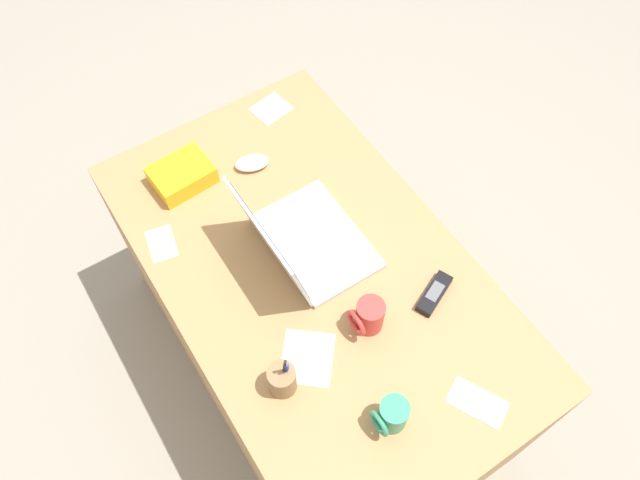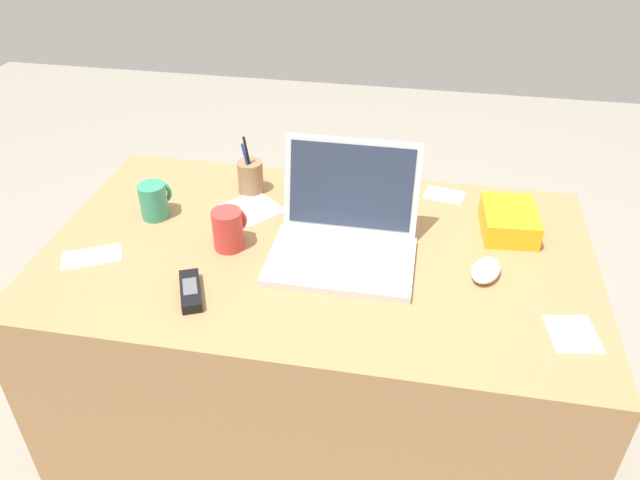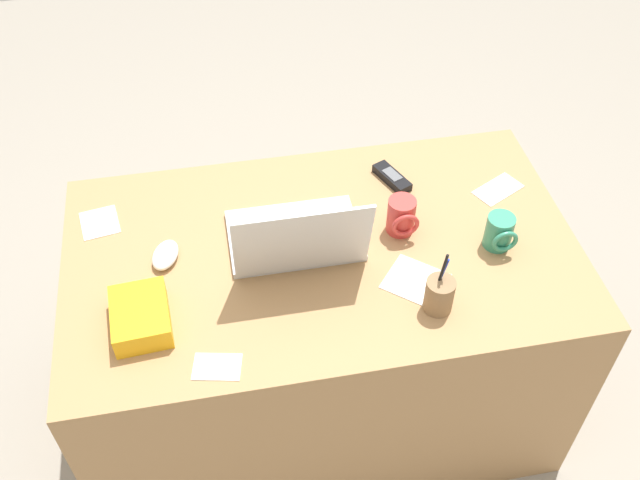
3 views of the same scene
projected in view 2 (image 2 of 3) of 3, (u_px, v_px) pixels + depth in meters
The scene contains 13 objects.
ground_plane at pixel (318, 435), 1.95m from camera, with size 6.00×6.00×0.00m, color gray.
desk at pixel (318, 353), 1.74m from camera, with size 1.34×0.79×0.72m, color #A87C4F.
laptop at pixel (344, 235), 1.49m from camera, with size 0.34×0.29×0.25m.
computer_mouse at pixel (486, 270), 1.44m from camera, with size 0.06×0.10×0.03m, color white.
coffee_mug_white at pixel (154, 200), 1.63m from camera, with size 0.07×0.08×0.10m.
coffee_mug_tall at pixel (228, 228), 1.52m from camera, with size 0.07×0.09×0.10m.
cordless_phone at pixel (191, 291), 1.38m from camera, with size 0.09×0.14×0.03m.
pen_holder at pixel (250, 176), 1.74m from camera, with size 0.07×0.07×0.17m.
snack_bag at pixel (509, 221), 1.58m from camera, with size 0.13×0.17×0.06m, color #F2AD19.
paper_note_near_laptop at pixel (573, 334), 1.28m from camera, with size 0.10×0.11×0.00m, color white.
paper_note_left at pixel (92, 257), 1.51m from camera, with size 0.14×0.08×0.00m, color white.
paper_note_right at pixel (444, 195), 1.75m from camera, with size 0.11×0.07×0.00m, color white.
paper_note_front at pixel (253, 208), 1.69m from camera, with size 0.14×0.13×0.00m, color white.
Camera 2 is at (0.23, -1.23, 1.61)m, focal length 34.96 mm.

